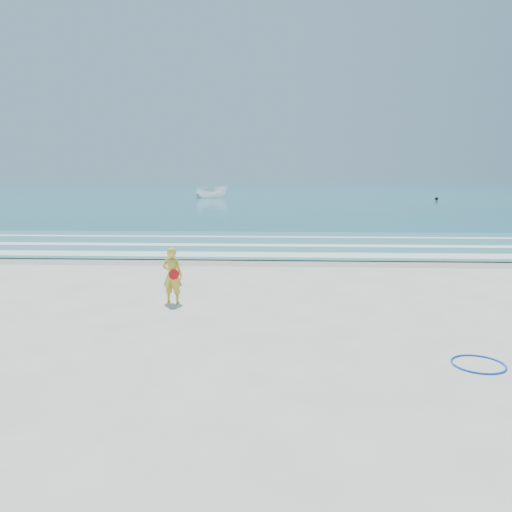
{
  "coord_description": "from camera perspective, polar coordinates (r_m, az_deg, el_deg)",
  "views": [
    {
      "loc": [
        0.67,
        -10.22,
        3.28
      ],
      "look_at": [
        -0.01,
        4.0,
        1.0
      ],
      "focal_mm": 35.0,
      "sensor_mm": 36.0,
      "label": 1
    }
  ],
  "objects": [
    {
      "name": "foam_mid",
      "position": [
        23.65,
        1.08,
        1.25
      ],
      "size": [
        400.0,
        0.9,
        0.01
      ],
      "primitive_type": "cube",
      "color": "white",
      "rests_on": "shallow"
    },
    {
      "name": "ocean",
      "position": [
        115.27,
        2.41,
        7.46
      ],
      "size": [
        400.0,
        190.0,
        0.04
      ],
      "primitive_type": "cube",
      "color": "#19727F",
      "rests_on": "ground"
    },
    {
      "name": "woman",
      "position": [
        13.13,
        -9.53,
        -2.2
      ],
      "size": [
        0.59,
        0.45,
        1.48
      ],
      "color": "yellow",
      "rests_on": "ground"
    },
    {
      "name": "ground",
      "position": [
        10.76,
        -0.97,
        -8.65
      ],
      "size": [
        400.0,
        400.0,
        0.0
      ],
      "primitive_type": "plane",
      "color": "silver",
      "rests_on": "ground"
    },
    {
      "name": "hoop",
      "position": [
        9.78,
        24.06,
        -11.21
      ],
      "size": [
        1.06,
        1.06,
        0.03
      ],
      "primitive_type": "torus",
      "rotation": [
        0.0,
        0.0,
        -0.17
      ],
      "color": "blue",
      "rests_on": "ground"
    },
    {
      "name": "foam_far",
      "position": [
        26.93,
        1.28,
        2.21
      ],
      "size": [
        400.0,
        0.6,
        0.01
      ],
      "primitive_type": "cube",
      "color": "white",
      "rests_on": "shallow"
    },
    {
      "name": "boat",
      "position": [
        76.13,
        -5.11,
        7.36
      ],
      "size": [
        5.44,
        2.92,
        1.99
      ],
      "primitive_type": "imported",
      "rotation": [
        0.0,
        0.0,
        1.77
      ],
      "color": "white",
      "rests_on": "ocean"
    },
    {
      "name": "buoy",
      "position": [
        73.1,
        19.93,
        6.19
      ],
      "size": [
        0.46,
        0.46,
        0.46
      ],
      "primitive_type": "sphere",
      "color": "black",
      "rests_on": "ocean"
    },
    {
      "name": "wet_sand",
      "position": [
        19.51,
        0.73,
        -0.58
      ],
      "size": [
        400.0,
        2.4,
        0.0
      ],
      "primitive_type": "cube",
      "color": "#B2A893",
      "rests_on": "ground"
    },
    {
      "name": "shallow",
      "position": [
        24.45,
        1.14,
        1.49
      ],
      "size": [
        400.0,
        10.0,
        0.01
      ],
      "primitive_type": "cube",
      "color": "#59B7AD",
      "rests_on": "ocean"
    },
    {
      "name": "foam_near",
      "position": [
        20.79,
        0.85,
        0.16
      ],
      "size": [
        400.0,
        1.4,
        0.01
      ],
      "primitive_type": "cube",
      "color": "white",
      "rests_on": "shallow"
    }
  ]
}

